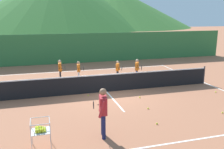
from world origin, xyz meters
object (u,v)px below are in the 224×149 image
at_px(ball_cart, 40,130).
at_px(tennis_ball_1, 157,124).
at_px(tennis_ball_0, 88,95).
at_px(tennis_ball_2, 140,97).
at_px(tennis_ball_3, 148,108).
at_px(tennis_ball_5, 222,113).
at_px(student_2, 118,68).
at_px(tennis_net, 107,83).
at_px(instructor, 103,108).
at_px(tennis_ball_4, 216,92).
at_px(student_0, 60,68).
at_px(student_1, 79,69).
at_px(student_3, 137,68).

bearing_deg(ball_cart, tennis_ball_1, 7.10).
bearing_deg(tennis_ball_0, tennis_ball_1, -65.28).
relative_size(tennis_ball_2, tennis_ball_3, 1.00).
bearing_deg(tennis_ball_5, tennis_ball_0, 142.46).
relative_size(student_2, ball_cart, 1.36).
distance_m(tennis_net, instructor, 5.05).
distance_m(ball_cart, tennis_ball_4, 9.55).
height_order(student_0, tennis_ball_0, student_0).
bearing_deg(tennis_ball_3, tennis_ball_0, 131.17).
distance_m(tennis_ball_0, tennis_ball_4, 6.73).
bearing_deg(tennis_ball_5, tennis_ball_4, 56.91).
bearing_deg(tennis_net, student_1, 112.06).
bearing_deg(tennis_ball_1, student_1, 104.59).
distance_m(instructor, tennis_ball_4, 7.66).
xyz_separation_m(instructor, tennis_ball_5, (5.29, 0.59, -0.99)).
height_order(student_1, tennis_ball_3, student_1).
bearing_deg(tennis_ball_1, tennis_ball_5, 3.98).
distance_m(student_2, tennis_ball_3, 5.22).
xyz_separation_m(ball_cart, tennis_ball_0, (2.35, 4.56, -0.56)).
height_order(student_2, ball_cart, student_2).
distance_m(student_3, ball_cart, 8.93).
relative_size(tennis_ball_0, tennis_ball_4, 1.00).
xyz_separation_m(tennis_ball_1, tennis_ball_3, (0.33, 1.54, 0.00)).
xyz_separation_m(instructor, tennis_ball_4, (6.93, 3.10, -0.99)).
height_order(student_1, tennis_ball_0, student_1).
bearing_deg(student_3, tennis_ball_1, -104.89).
bearing_deg(student_2, tennis_ball_1, -94.71).
bearing_deg(student_2, tennis_ball_4, -43.46).
xyz_separation_m(student_2, tennis_ball_4, (4.20, -3.98, -0.70)).
bearing_deg(tennis_net, tennis_ball_5, -47.47).
height_order(instructor, student_2, instructor).
relative_size(tennis_ball_1, tennis_ball_5, 1.00).
height_order(tennis_ball_0, tennis_ball_5, same).
relative_size(student_1, tennis_ball_2, 18.18).
distance_m(student_0, tennis_ball_0, 3.55).
bearing_deg(tennis_ball_2, student_2, 90.04).
relative_size(tennis_ball_1, tennis_ball_3, 1.00).
bearing_deg(tennis_ball_2, student_1, 120.71).
relative_size(tennis_net, tennis_ball_0, 177.52).
distance_m(tennis_ball_0, tennis_ball_2, 2.61).
xyz_separation_m(student_2, tennis_ball_0, (-2.41, -2.67, -0.70)).
distance_m(student_1, tennis_ball_1, 7.35).
relative_size(tennis_net, tennis_ball_2, 177.52).
height_order(tennis_net, tennis_ball_0, tennis_net).
height_order(tennis_ball_1, tennis_ball_2, same).
bearing_deg(tennis_ball_5, tennis_ball_1, -176.02).
bearing_deg(instructor, tennis_ball_3, 37.21).
height_order(tennis_ball_2, tennis_ball_4, same).
height_order(tennis_ball_1, tennis_ball_5, same).
height_order(instructor, tennis_ball_0, instructor).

